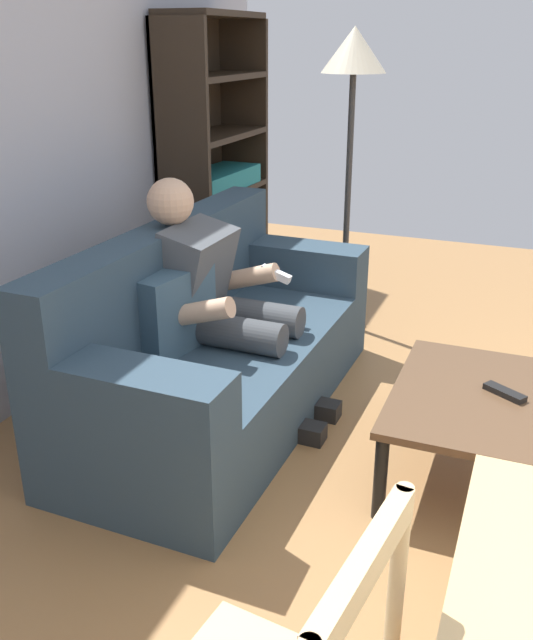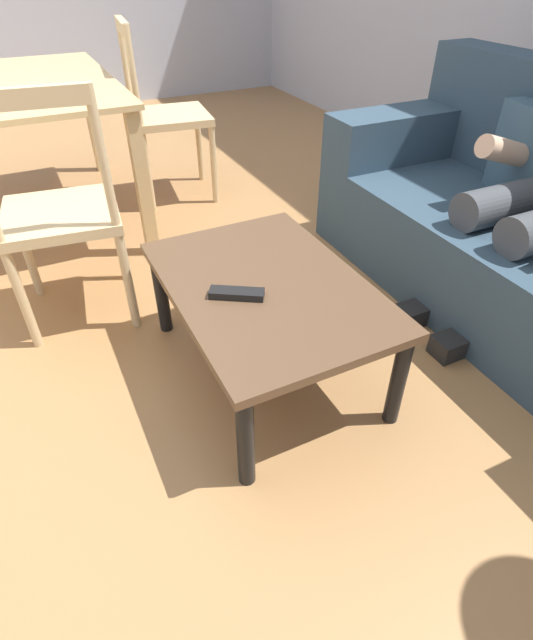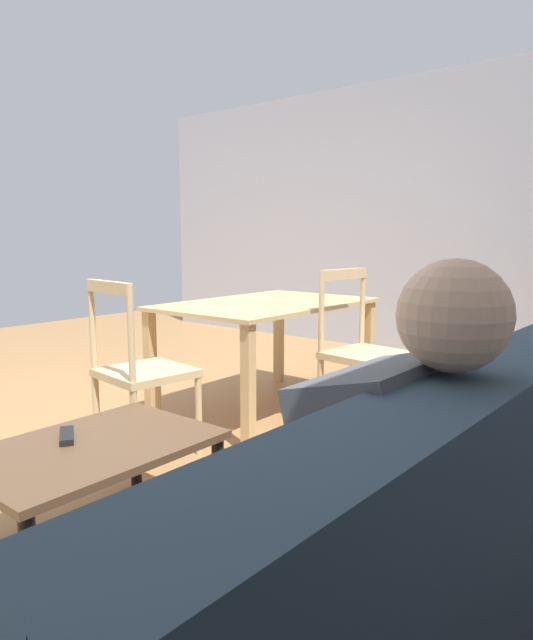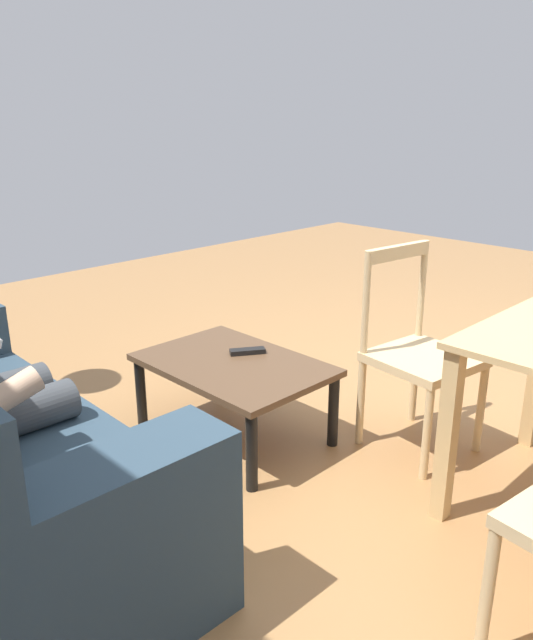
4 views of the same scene
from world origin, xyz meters
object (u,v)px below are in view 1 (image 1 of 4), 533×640
at_px(floor_lamp, 353,79).
at_px(coffee_table, 471,404).
at_px(couch, 214,348).
at_px(person_lounging, 218,300).
at_px(tv_remote, 505,392).
at_px(bookshelf, 214,190).

bearing_deg(floor_lamp, coffee_table, -146.63).
xyz_separation_m(coffee_table, floor_lamp, (1.38, 0.91, 1.13)).
height_order(couch, person_lounging, person_lounging).
distance_m(couch, coffee_table, 1.18).
height_order(coffee_table, floor_lamp, floor_lamp).
relative_size(tv_remote, bookshelf, 0.09).
bearing_deg(tv_remote, person_lounging, -62.66).
bearing_deg(couch, floor_lamp, -11.82).
relative_size(tv_remote, floor_lamp, 0.10).
distance_m(bookshelf, floor_lamp, 1.22).
bearing_deg(bookshelf, person_lounging, -153.66).
xyz_separation_m(couch, bookshelf, (1.46, 0.70, 0.41)).
bearing_deg(coffee_table, tv_remote, -76.20).
xyz_separation_m(coffee_table, bookshelf, (1.57, 1.87, 0.40)).
bearing_deg(coffee_table, bookshelf, 49.95).
relative_size(person_lounging, coffee_table, 1.26).
bearing_deg(bookshelf, couch, -154.61).
bearing_deg(person_lounging, floor_lamp, -11.25).
relative_size(couch, tv_remote, 11.30).
bearing_deg(tv_remote, floor_lamp, -110.74).
height_order(person_lounging, floor_lamp, floor_lamp).
bearing_deg(bookshelf, coffee_table, -130.05).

